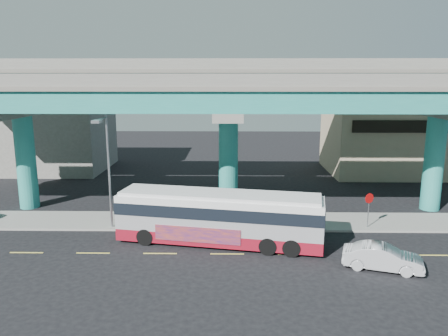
{
  "coord_description": "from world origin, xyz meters",
  "views": [
    {
      "loc": [
        0.21,
        -24.58,
        10.26
      ],
      "look_at": [
        -0.26,
        4.0,
        4.32
      ],
      "focal_mm": 35.0,
      "sensor_mm": 36.0,
      "label": 1
    }
  ],
  "objects_px": {
    "transit_bus": "(219,216)",
    "stop_sign": "(369,203)",
    "street_lamp": "(106,157)",
    "sedan": "(383,257)"
  },
  "relations": [
    {
      "from": "transit_bus",
      "to": "street_lamp",
      "type": "relative_size",
      "value": 1.69
    },
    {
      "from": "sedan",
      "to": "street_lamp",
      "type": "height_order",
      "value": "street_lamp"
    },
    {
      "from": "transit_bus",
      "to": "stop_sign",
      "type": "xyz_separation_m",
      "value": [
        10.13,
        2.77,
        0.08
      ]
    },
    {
      "from": "sedan",
      "to": "stop_sign",
      "type": "relative_size",
      "value": 1.83
    },
    {
      "from": "sedan",
      "to": "stop_sign",
      "type": "distance_m",
      "value": 6.65
    },
    {
      "from": "sedan",
      "to": "transit_bus",
      "type": "bearing_deg",
      "value": 85.38
    },
    {
      "from": "transit_bus",
      "to": "sedan",
      "type": "xyz_separation_m",
      "value": [
        8.95,
        -3.67,
        -1.11
      ]
    },
    {
      "from": "transit_bus",
      "to": "stop_sign",
      "type": "bearing_deg",
      "value": 26.01
    },
    {
      "from": "street_lamp",
      "to": "stop_sign",
      "type": "xyz_separation_m",
      "value": [
        17.63,
        0.74,
        -3.29
      ]
    },
    {
      "from": "transit_bus",
      "to": "stop_sign",
      "type": "distance_m",
      "value": 10.5
    }
  ]
}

